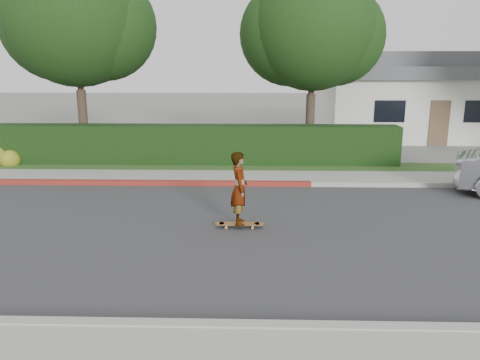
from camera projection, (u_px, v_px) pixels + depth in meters
The scene contains 14 objects.
ground at pixel (288, 232), 10.35m from camera, with size 120.00×120.00×0.00m, color slate.
road at pixel (288, 231), 10.35m from camera, with size 60.00×8.00×0.01m, color #2D2D30.
curb_near at pixel (309, 329), 6.35m from camera, with size 60.00×0.20×0.15m, color #9E9E99.
curb_far at pixel (278, 184), 14.32m from camera, with size 60.00×0.20×0.15m, color #9E9E99.
curb_red_section at pixel (116, 183), 14.45m from camera, with size 12.00×0.21×0.15m, color maroon.
sidewalk_far at pixel (277, 178), 15.20m from camera, with size 60.00×1.60×0.12m, color gray.
planting_strip at pixel (275, 168), 16.75m from camera, with size 60.00×1.60×0.10m, color #2D4C1E.
hedge at pixel (193, 145), 17.26m from camera, with size 15.00×1.00×1.50m, color black.
flowering_shrub at pixel (1, 158), 17.09m from camera, with size 1.40×1.00×0.90m.
tree_left at pixel (77, 21), 17.77m from camera, with size 5.99×5.21×8.00m.
tree_center at pixel (312, 32), 18.10m from camera, with size 5.66×4.84×7.44m.
house at pixel (416, 95), 25.20m from camera, with size 10.60×8.60×4.30m.
skateboard at pixel (239, 224), 10.56m from camera, with size 1.11×0.24×0.10m.
skateboarder at pixel (239, 188), 10.37m from camera, with size 0.60×0.39×1.64m, color white.
Camera 1 is at (-0.78, -9.83, 3.52)m, focal length 35.00 mm.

